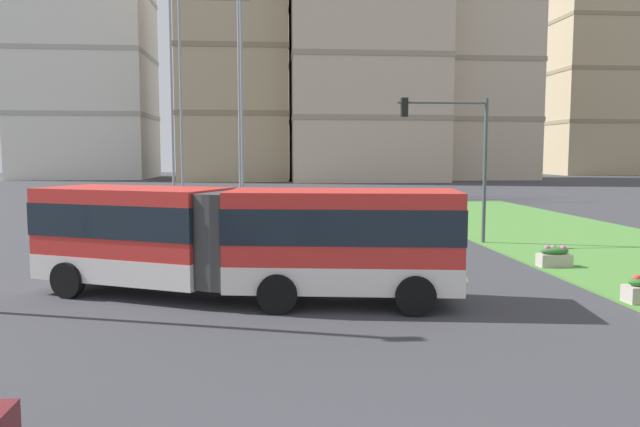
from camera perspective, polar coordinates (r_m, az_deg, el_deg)
The scene contains 9 objects.
articulated_bus at distance 16.90m, azimuth -7.31°, elevation -2.31°, with size 11.92×5.75×3.00m.
flower_planter_5 at distance 22.70m, azimuth 20.93°, elevation -3.75°, with size 1.10×0.56×0.74m.
traffic_light_far_right at distance 27.26m, azimuth 12.63°, elevation 6.23°, with size 3.98×0.28×6.33m.
apartment_tower_west at distance 108.03m, azimuth -21.00°, elevation 13.34°, with size 20.40×17.15×38.43m.
apartment_tower_westcentre at distance 96.13m, azimuth -8.03°, elevation 17.08°, with size 15.91×15.47×46.39m.
apartment_tower_centre at distance 92.48m, azimuth 4.29°, elevation 16.34°, with size 21.93×15.36×42.46m.
apartment_tower_eastcentre at distance 101.84m, azimuth 13.10°, elevation 15.59°, with size 21.13×14.27×43.78m.
apartment_tower_east at distance 132.09m, azimuth 24.28°, elevation 11.63°, with size 18.39×16.44×37.99m.
transmission_pylon at distance 60.88m, azimuth -10.40°, elevation 16.35°, with size 9.00×6.24×28.07m.
Camera 1 is at (-1.29, -3.98, 3.96)m, focal length 34.46 mm.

